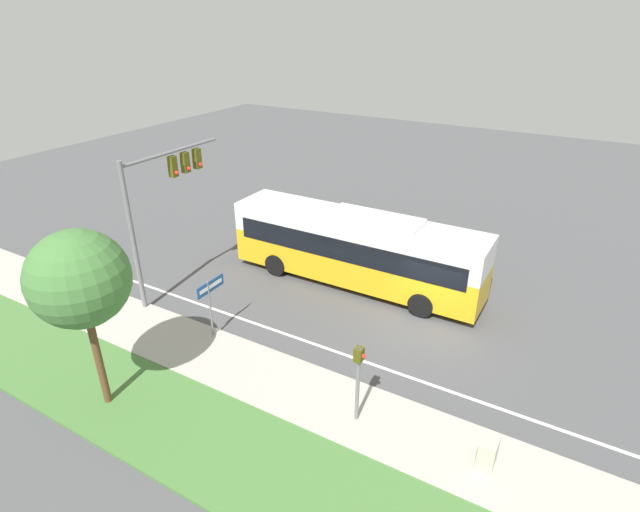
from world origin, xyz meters
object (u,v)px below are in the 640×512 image
bus (356,246)px  signal_gantry (162,192)px  street_sign (211,297)px  utility_cabinet (488,452)px  pedestrian_signal (358,372)px

bus → signal_gantry: (-4.74, 6.84, 2.84)m
street_sign → signal_gantry: bearing=64.2°
street_sign → utility_cabinet: size_ratio=2.72×
bus → street_sign: (-6.65, 2.88, -0.11)m
signal_gantry → utility_cabinet: (-2.99, -14.80, -4.18)m
bus → signal_gantry: bearing=124.7°
signal_gantry → bus: bearing=-55.3°
bus → utility_cabinet: 11.17m
pedestrian_signal → bus: bearing=26.8°
signal_gantry → pedestrian_signal: signal_gantry is taller
signal_gantry → street_sign: signal_gantry is taller
signal_gantry → utility_cabinet: 15.67m
bus → utility_cabinet: size_ratio=12.81×
bus → pedestrian_signal: bus is taller
bus → pedestrian_signal: size_ratio=4.23×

